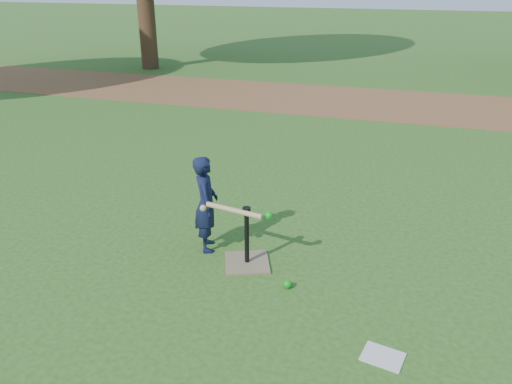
% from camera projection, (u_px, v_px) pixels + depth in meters
% --- Properties ---
extents(ground, '(80.00, 80.00, 0.00)m').
position_uv_depth(ground, '(208.00, 276.00, 4.75)').
color(ground, '#285116').
rests_on(ground, ground).
extents(dirt_strip, '(24.00, 3.00, 0.01)m').
position_uv_depth(dirt_strip, '(335.00, 100.00, 11.30)').
color(dirt_strip, brown).
rests_on(dirt_strip, ground).
extents(child, '(0.38, 0.44, 1.01)m').
position_uv_depth(child, '(206.00, 204.00, 5.04)').
color(child, black).
rests_on(child, ground).
extents(wiffle_ball_ground, '(0.08, 0.08, 0.08)m').
position_uv_depth(wiffle_ball_ground, '(288.00, 284.00, 4.55)').
color(wiffle_ball_ground, '#0D9717').
rests_on(wiffle_ball_ground, ground).
extents(clipboard, '(0.34, 0.28, 0.01)m').
position_uv_depth(clipboard, '(383.00, 357.00, 3.74)').
color(clipboard, silver).
rests_on(clipboard, ground).
extents(batting_tee, '(0.56, 0.56, 0.61)m').
position_uv_depth(batting_tee, '(247.00, 254.00, 4.91)').
color(batting_tee, '#76664B').
rests_on(batting_tee, ground).
extents(swing_action, '(0.72, 0.16, 0.08)m').
position_uv_depth(swing_action, '(238.00, 211.00, 4.72)').
color(swing_action, tan).
rests_on(swing_action, ground).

